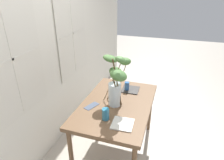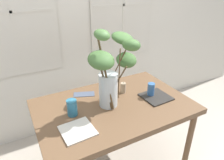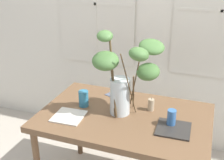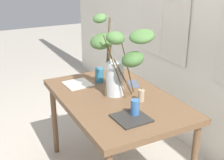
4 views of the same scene
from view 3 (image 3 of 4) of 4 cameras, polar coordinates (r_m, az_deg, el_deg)
The scene contains 9 objects.
back_wall_with_windows at distance 2.88m, azimuth 8.76°, elevation 14.46°, with size 5.95×0.14×2.93m.
dining_table at distance 2.26m, azimuth 2.49°, elevation -8.56°, with size 1.30×0.85×0.78m.
vase_with_branches at distance 2.09m, azimuth 2.85°, elevation 1.00°, with size 0.56×0.47×0.68m.
drinking_glass_blue_left at distance 2.32m, azimuth -5.71°, elevation -3.72°, with size 0.08×0.08×0.13m, color teal.
drinking_glass_blue_right at distance 2.09m, azimuth 11.81°, elevation -7.46°, with size 0.06×0.06×0.13m, color #386BAD.
plate_square_left at distance 2.21m, azimuth -8.64°, elevation -7.20°, with size 0.22×0.22×0.01m, color silver.
plate_square_right at distance 2.08m, azimuth 12.19°, elevation -9.53°, with size 0.24×0.24×0.01m, color #2D2B28.
napkin_folded at distance 2.49m, azimuth 0.81°, elevation -3.27°, with size 0.19×0.09×0.00m, color #4C566B.
pillar_candle at distance 2.27m, azimuth 7.80°, elevation -4.92°, with size 0.05×0.05×0.11m.
Camera 3 is at (0.56, -1.83, 1.89)m, focal length 45.69 mm.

